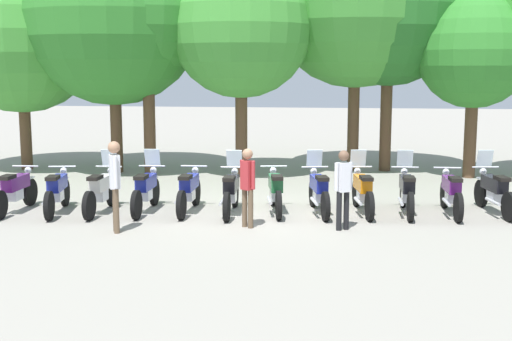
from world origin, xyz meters
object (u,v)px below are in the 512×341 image
at_px(motorcycle_5, 231,191).
at_px(tree_2, 147,11).
at_px(motorcycle_3, 146,189).
at_px(motorcycle_4, 189,190).
at_px(motorcycle_0, 15,190).
at_px(motorcycle_8, 362,190).
at_px(motorcycle_10, 451,192).
at_px(motorcycle_1, 57,191).
at_px(tree_4, 356,0).
at_px(motorcycle_7, 319,190).
at_px(tree_3, 241,26).
at_px(motorcycle_2, 101,190).
at_px(motorcycle_6, 275,190).
at_px(person_2, 343,184).
at_px(motorcycle_11, 494,191).
at_px(person_1, 248,182).
at_px(tree_0, 20,32).
at_px(tree_1, 113,14).
at_px(tree_6, 474,51).
at_px(tree_5, 389,8).
at_px(motorcycle_9, 407,191).
at_px(person_0, 115,179).

bearing_deg(motorcycle_5, tree_2, 30.24).
bearing_deg(motorcycle_3, motorcycle_4, -85.76).
bearing_deg(motorcycle_0, motorcycle_8, -85.04).
bearing_deg(motorcycle_10, motorcycle_1, 93.74).
bearing_deg(motorcycle_10, tree_4, 15.89).
relative_size(motorcycle_7, tree_3, 0.33).
relative_size(motorcycle_2, motorcycle_6, 1.01).
xyz_separation_m(motorcycle_0, tree_3, (4.34, 5.70, 3.93)).
distance_m(motorcycle_0, person_2, 7.40).
distance_m(motorcycle_7, tree_2, 8.49).
distance_m(motorcycle_6, motorcycle_11, 4.89).
height_order(person_1, tree_0, tree_0).
height_order(motorcycle_8, tree_1, tree_1).
distance_m(motorcycle_11, tree_6, 6.02).
bearing_deg(tree_5, motorcycle_5, -119.12).
height_order(motorcycle_2, tree_4, tree_4).
height_order(motorcycle_1, tree_1, tree_1).
bearing_deg(tree_4, tree_5, 1.39).
distance_m(motorcycle_6, tree_4, 8.35).
relative_size(motorcycle_4, motorcycle_11, 1.01).
bearing_deg(motorcycle_7, motorcycle_10, -97.74).
bearing_deg(motorcycle_11, person_2, 110.33).
relative_size(tree_2, tree_4, 0.86).
distance_m(motorcycle_2, motorcycle_7, 4.89).
bearing_deg(motorcycle_4, tree_4, -29.48).
bearing_deg(motorcycle_9, motorcycle_0, 95.46).
bearing_deg(tree_4, motorcycle_11, -63.74).
relative_size(motorcycle_6, person_1, 1.34).
bearing_deg(person_2, motorcycle_8, 134.53).
xyz_separation_m(motorcycle_5, motorcycle_10, (4.87, 0.50, -0.01)).
bearing_deg(person_1, motorcycle_0, -61.86).
height_order(person_0, person_1, person_0).
bearing_deg(tree_4, motorcycle_9, -80.38).
distance_m(motorcycle_7, person_1, 2.13).
distance_m(person_1, tree_4, 9.49).
bearing_deg(motorcycle_5, tree_1, 36.72).
distance_m(motorcycle_7, motorcycle_8, 0.99).
height_order(motorcycle_0, person_1, person_1).
bearing_deg(person_0, tree_5, 32.19).
bearing_deg(motorcycle_5, motorcycle_4, 84.74).
relative_size(tree_5, tree_6, 1.38).
relative_size(motorcycle_1, motorcycle_9, 0.99).
xyz_separation_m(motorcycle_11, tree_1, (-10.33, 4.85, 4.32)).
bearing_deg(person_1, motorcycle_7, 175.05).
xyz_separation_m(motorcycle_10, person_1, (-4.33, -1.77, 0.44)).
height_order(motorcycle_3, motorcycle_11, same).
relative_size(person_1, tree_0, 0.24).
height_order(motorcycle_3, tree_3, tree_3).
relative_size(motorcycle_11, person_2, 1.34).
bearing_deg(motorcycle_10, motorcycle_9, 89.44).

